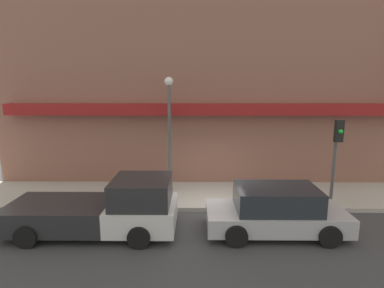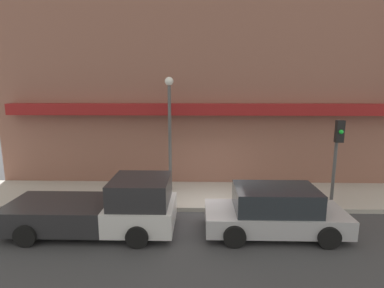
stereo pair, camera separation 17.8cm
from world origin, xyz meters
name	(u,v)px [view 1 (the left image)]	position (x,y,z in m)	size (l,w,h in m)	color
ground_plane	(213,212)	(0.00, 0.00, 0.00)	(80.00, 80.00, 0.00)	#38383A
sidewalk	(211,195)	(0.00, 1.56, 0.08)	(36.00, 3.13, 0.17)	#ADA89E
building	(209,77)	(0.01, 4.61, 5.11)	(19.80, 3.80, 10.24)	brown
pickup_truck	(105,209)	(-3.57, -1.55, 0.78)	(5.31, 2.22, 1.80)	silver
parked_car	(276,211)	(1.90, -1.55, 0.74)	(4.40, 2.01, 1.52)	#ADADB2
fire_hydrant	(266,193)	(2.14, 0.69, 0.53)	(0.21, 0.21, 0.73)	#196633
street_lamp	(169,120)	(-1.75, 1.94, 3.26)	(0.36, 0.36, 4.86)	#4C4C4C
traffic_light	(337,147)	(4.55, 0.30, 2.44)	(0.28, 0.42, 3.28)	#4C4C4C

